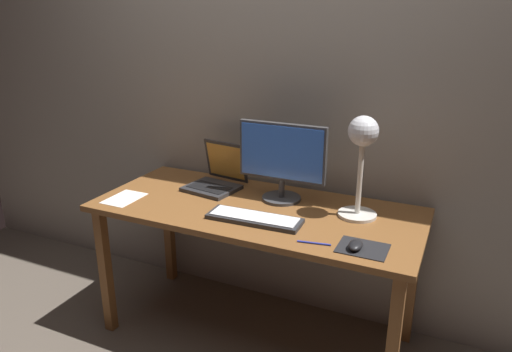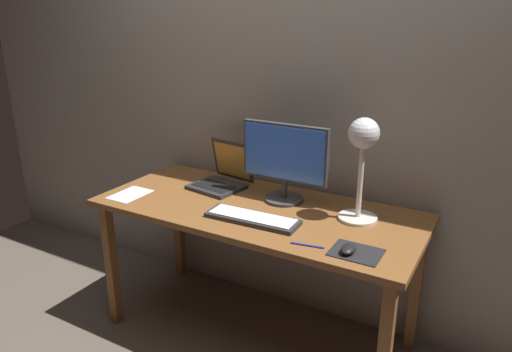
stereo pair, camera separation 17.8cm
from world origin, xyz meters
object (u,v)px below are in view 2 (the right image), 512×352
at_px(desk_lamp, 363,149).
at_px(mouse, 349,249).
at_px(monitor, 285,159).
at_px(keyboard_main, 252,218).
at_px(pen, 307,245).
at_px(laptop, 224,174).

distance_m(desk_lamp, mouse, 0.47).
height_order(monitor, desk_lamp, desk_lamp).
xyz_separation_m(keyboard_main, pen, (0.32, -0.11, -0.01)).
xyz_separation_m(mouse, pen, (-0.17, -0.02, -0.02)).
height_order(laptop, mouse, laptop).
bearing_deg(monitor, mouse, -38.47).
height_order(keyboard_main, laptop, laptop).
xyz_separation_m(desk_lamp, mouse, (0.07, -0.33, -0.32)).
bearing_deg(monitor, pen, -52.55).
relative_size(laptop, mouse, 3.20).
bearing_deg(desk_lamp, laptop, 174.57).
xyz_separation_m(keyboard_main, desk_lamp, (0.41, 0.25, 0.32)).
bearing_deg(mouse, monitor, 141.53).
distance_m(monitor, keyboard_main, 0.36).
distance_m(laptop, mouse, 0.95).
distance_m(monitor, laptop, 0.41).
relative_size(desk_lamp, pen, 3.40).
height_order(keyboard_main, mouse, mouse).
xyz_separation_m(laptop, mouse, (0.86, -0.41, -0.05)).
relative_size(mouse, pen, 0.69).
bearing_deg(pen, mouse, 8.14).
bearing_deg(laptop, monitor, -5.03).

